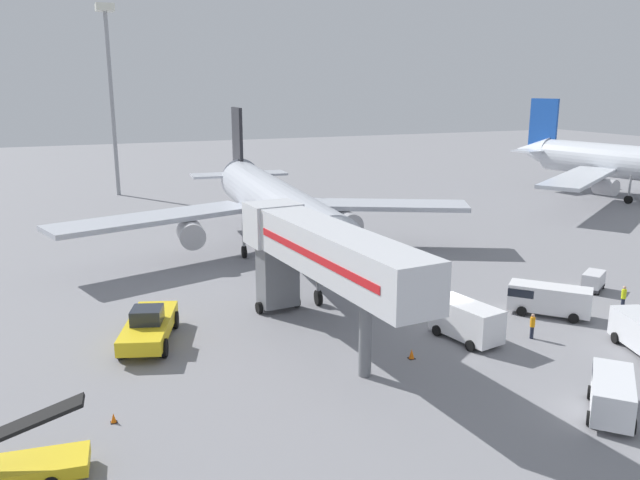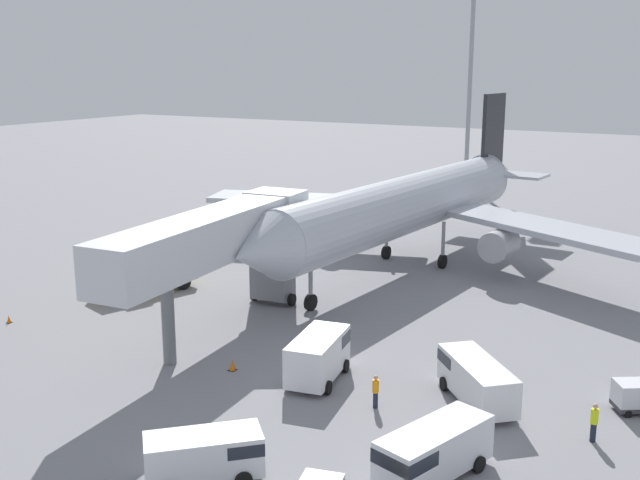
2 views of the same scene
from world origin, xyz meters
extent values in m
plane|color=gray|center=(0.00, 0.00, 0.00)|extent=(300.00, 300.00, 0.00)
cylinder|color=#B7BCC6|center=(-4.21, 20.25, 5.06)|extent=(7.28, 32.20, 4.42)
cone|color=#B7BCC6|center=(-5.82, 2.47, 5.06)|extent=(4.65, 4.16, 4.33)
cone|color=#B7BCC6|center=(-2.50, 39.08, 5.40)|extent=(4.71, 6.24, 4.19)
cube|color=#232328|center=(-2.63, 37.62, 9.48)|extent=(0.78, 4.64, 7.06)
cube|color=#B7BCC6|center=(-0.03, 36.96, 5.62)|extent=(5.58, 3.83, 0.24)
cube|color=#B7BCC6|center=(-5.31, 37.44, 5.62)|extent=(5.58, 3.83, 0.24)
cube|color=#B7BCC6|center=(6.36, 21.86, 4.07)|extent=(18.21, 12.38, 0.44)
cube|color=#B7BCC6|center=(-14.31, 23.73, 4.07)|extent=(18.67, 9.66, 0.44)
cylinder|color=#A8A8AD|center=(3.19, 21.02, 2.66)|extent=(2.52, 3.13, 2.26)
cylinder|color=#A8A8AD|center=(-11.35, 22.34, 2.66)|extent=(2.52, 3.13, 2.26)
cylinder|color=gray|center=(-5.33, 7.85, 2.14)|extent=(0.28, 0.28, 3.19)
cylinder|color=black|center=(-5.33, 7.85, 0.55)|extent=(0.45, 1.13, 1.10)
cylinder|color=gray|center=(-1.51, 21.93, 2.14)|extent=(0.28, 0.28, 3.19)
cylinder|color=black|center=(-1.51, 21.93, 0.55)|extent=(0.45, 1.13, 1.10)
cylinder|color=gray|center=(-6.56, 22.39, 2.14)|extent=(0.28, 0.28, 3.19)
cylinder|color=black|center=(-6.56, 22.39, 0.55)|extent=(0.45, 1.13, 1.10)
cube|color=silver|center=(-7.70, -0.30, 6.11)|extent=(4.29, 16.78, 2.70)
cube|color=red|center=(-9.21, -0.42, 6.11)|extent=(1.13, 13.90, 0.44)
cube|color=silver|center=(-8.39, 8.57, 6.11)|extent=(3.66, 3.06, 2.84)
cube|color=#232833|center=(-8.49, 9.87, 6.36)|extent=(3.31, 0.50, 0.90)
cube|color=slate|center=(-8.34, 7.97, 2.58)|extent=(2.68, 1.99, 4.36)
cylinder|color=black|center=(-9.76, 7.86, 0.40)|extent=(0.36, 0.82, 0.80)
cylinder|color=black|center=(-6.92, 8.08, 0.40)|extent=(0.36, 0.82, 0.80)
cylinder|color=slate|center=(-7.44, -3.61, 2.38)|extent=(0.70, 0.70, 4.76)
cube|color=yellow|center=(-17.49, 5.65, 0.99)|extent=(4.62, 7.48, 0.88)
cube|color=#232833|center=(-17.60, 5.32, 1.88)|extent=(2.25, 2.27, 0.90)
cylinder|color=black|center=(-17.06, 3.10, 0.55)|extent=(0.73, 1.17, 1.10)
cylinder|color=black|center=(-19.35, 3.86, 0.55)|extent=(0.73, 1.17, 1.10)
cylinder|color=black|center=(-15.62, 7.45, 0.55)|extent=(0.73, 1.17, 1.10)
cylinder|color=black|center=(-17.91, 8.20, 0.55)|extent=(0.73, 1.17, 1.10)
cylinder|color=black|center=(-23.00, -6.00, 0.30)|extent=(0.62, 0.29, 0.60)
cylinder|color=black|center=(8.72, -5.66, 0.34)|extent=(0.53, 0.75, 0.68)
cube|color=white|center=(0.56, -1.59, 1.32)|extent=(2.77, 4.88, 2.05)
cube|color=#1E232D|center=(0.29, -0.05, 1.77)|extent=(2.26, 1.80, 0.66)
cylinder|color=black|center=(-0.63, -0.35, 0.34)|extent=(0.47, 0.73, 0.68)
cylinder|color=black|center=(1.26, -0.02, 0.34)|extent=(0.47, 0.73, 0.68)
cylinder|color=black|center=(-0.14, -3.16, 0.34)|extent=(0.47, 0.73, 0.68)
cylinder|color=black|center=(1.76, -2.83, 0.34)|extent=(0.47, 0.73, 0.68)
cube|color=white|center=(8.42, -0.21, 1.18)|extent=(4.98, 5.21, 1.78)
cube|color=#1E232D|center=(7.20, 1.14, 1.57)|extent=(2.56, 2.54, 0.57)
cylinder|color=black|center=(6.64, 0.41, 0.34)|extent=(0.71, 0.73, 0.68)
cylinder|color=black|center=(7.97, 1.62, 0.34)|extent=(0.71, 0.73, 0.68)
cylinder|color=black|center=(8.87, -2.04, 0.34)|extent=(0.71, 0.73, 0.68)
cylinder|color=black|center=(10.20, -0.83, 0.34)|extent=(0.71, 0.73, 0.68)
cube|color=white|center=(1.42, -12.01, 1.10)|extent=(4.50, 4.41, 1.62)
cube|color=#1E232D|center=(2.52, -10.96, 1.46)|extent=(2.31, 2.33, 0.52)
cylinder|color=black|center=(1.82, -10.42, 0.34)|extent=(0.72, 0.71, 0.68)
cylinder|color=black|center=(3.03, -11.68, 0.34)|extent=(0.72, 0.71, 0.68)
cylinder|color=black|center=(-0.19, -12.33, 0.34)|extent=(0.72, 0.71, 0.68)
cylinder|color=black|center=(1.02, -13.60, 0.34)|extent=(0.72, 0.71, 0.68)
cube|color=#38383D|center=(15.37, 2.64, 0.29)|extent=(2.76, 2.38, 0.22)
cube|color=silver|center=(15.37, 2.64, 0.93)|extent=(2.76, 2.38, 1.06)
cylinder|color=black|center=(15.78, 3.59, 0.18)|extent=(0.37, 0.29, 0.36)
cylinder|color=black|center=(16.40, 2.60, 0.18)|extent=(0.37, 0.29, 0.36)
cylinder|color=black|center=(14.33, 2.68, 0.18)|extent=(0.37, 0.29, 0.36)
cylinder|color=black|center=(14.95, 1.69, 0.18)|extent=(0.37, 0.29, 0.36)
cylinder|color=#1E2333|center=(13.95, -1.42, 0.42)|extent=(0.29, 0.29, 0.83)
cylinder|color=#D8EA19|center=(13.95, -1.42, 1.16)|extent=(0.39, 0.39, 0.66)
sphere|color=tan|center=(13.95, -1.42, 1.63)|extent=(0.23, 0.23, 0.23)
cylinder|color=#1E2333|center=(4.49, -3.05, 0.39)|extent=(0.32, 0.32, 0.78)
cylinder|color=orange|center=(4.49, -3.05, 1.09)|extent=(0.43, 0.43, 0.62)
sphere|color=tan|center=(4.49, -3.05, 1.52)|extent=(0.21, 0.21, 0.21)
cube|color=black|center=(-20.48, -3.47, 0.01)|extent=(0.31, 0.31, 0.03)
cone|color=orange|center=(-20.48, -3.47, 0.25)|extent=(0.26, 0.26, 0.45)
cube|color=black|center=(-3.96, -2.73, 0.01)|extent=(0.38, 0.38, 0.03)
cone|color=orange|center=(-3.96, -2.73, 0.30)|extent=(0.32, 0.32, 0.56)
cone|color=silver|center=(47.83, 47.04, 5.51)|extent=(5.44, 6.95, 4.39)
cube|color=#1947A3|center=(48.11, 45.50, 9.79)|extent=(1.24, 4.91, 7.39)
cube|color=silver|center=(50.91, 45.55, 5.74)|extent=(6.10, 4.52, 0.24)
cube|color=silver|center=(45.46, 44.56, 5.74)|extent=(6.10, 4.52, 0.24)
cube|color=silver|center=(38.88, 28.13, 4.13)|extent=(20.88, 15.70, 0.44)
cylinder|color=#A8A8AD|center=(42.74, 27.46, 2.81)|extent=(2.53, 3.04, 2.08)
cylinder|color=gray|center=(48.45, 28.74, 2.17)|extent=(0.28, 0.28, 3.23)
cylinder|color=black|center=(48.45, 28.74, 0.55)|extent=(0.54, 1.14, 1.10)
cylinder|color=#93969B|center=(-13.50, 62.85, 12.58)|extent=(0.56, 0.56, 25.16)
cube|color=silver|center=(-13.50, 62.85, 25.66)|extent=(2.40, 2.40, 1.00)
camera|label=1|loc=(-22.03, -31.77, 15.27)|focal=35.50mm
camera|label=2|loc=(18.22, -32.71, 15.73)|focal=42.33mm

